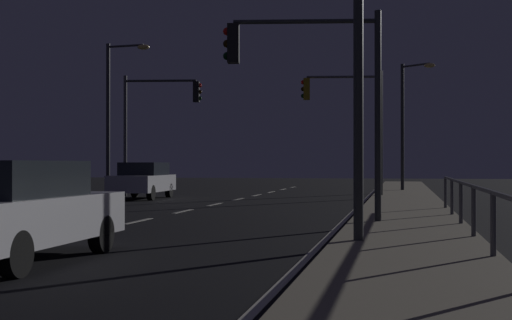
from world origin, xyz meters
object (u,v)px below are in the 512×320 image
object	(u,v)px
car	(13,209)
street_lamp_median	(347,4)
street_lamp_mid_block	(115,104)
car_oncoming	(143,180)
street_lamp_far_end	(408,113)
traffic_light_mid_left	(309,73)
traffic_light_mid_right	(157,112)
traffic_light_far_right	(347,108)

from	to	relation	value
car	street_lamp_median	xyz separation A→B (m)	(4.86, 3.43, 3.68)
car	street_lamp_median	world-z (taller)	street_lamp_median
street_lamp_mid_block	car_oncoming	bearing A→B (deg)	-39.65
street_lamp_far_end	street_lamp_mid_block	xyz separation A→B (m)	(-13.29, -7.10, 0.11)
car_oncoming	traffic_light_mid_left	xyz separation A→B (m)	(8.80, -12.55, 2.90)
car_oncoming	street_lamp_mid_block	world-z (taller)	street_lamp_mid_block
street_lamp_far_end	car	bearing A→B (deg)	-102.18
traffic_light_mid_right	street_lamp_far_end	distance (m)	13.15
car_oncoming	street_lamp_median	world-z (taller)	street_lamp_median
traffic_light_mid_left	traffic_light_far_right	bearing A→B (deg)	90.61
car_oncoming	street_lamp_far_end	xyz separation A→B (m)	(11.33, 8.72, 3.34)
car	car_oncoming	xyz separation A→B (m)	(-5.16, 19.89, 0.00)
traffic_light_mid_right	street_lamp_median	world-z (taller)	street_lamp_median
traffic_light_far_right	street_lamp_far_end	bearing A→B (deg)	67.97
street_lamp_median	traffic_light_mid_left	bearing A→B (deg)	107.24
car	street_lamp_far_end	bearing A→B (deg)	77.82
car_oncoming	street_lamp_mid_block	size ratio (longest dim) A/B	0.63
car	traffic_light_mid_left	xyz separation A→B (m)	(3.64, 7.34, 2.90)
traffic_light_far_right	street_lamp_mid_block	size ratio (longest dim) A/B	0.77
car	street_lamp_far_end	world-z (taller)	street_lamp_far_end
car_oncoming	traffic_light_mid_right	distance (m)	3.85
car_oncoming	traffic_light_mid_right	world-z (taller)	traffic_light_mid_right
car	street_lamp_mid_block	world-z (taller)	street_lamp_mid_block
car_oncoming	traffic_light_mid_right	size ratio (longest dim) A/B	0.80
car_oncoming	street_lamp_far_end	size ratio (longest dim) A/B	0.68
car_oncoming	traffic_light_far_right	distance (m)	9.42
car	car_oncoming	world-z (taller)	same
car	traffic_light_mid_left	size ratio (longest dim) A/B	0.87
traffic_light_mid_left	traffic_light_far_right	world-z (taller)	traffic_light_far_right
car	traffic_light_mid_left	distance (m)	8.69
car	traffic_light_mid_right	size ratio (longest dim) A/B	0.79
traffic_light_mid_left	traffic_light_mid_right	distance (m)	17.29
traffic_light_mid_left	traffic_light_far_right	distance (m)	14.63
traffic_light_mid_left	street_lamp_median	world-z (taller)	street_lamp_median
traffic_light_mid_right	traffic_light_far_right	xyz separation A→B (m)	(8.76, -0.18, 0.02)
traffic_light_mid_left	street_lamp_far_end	world-z (taller)	street_lamp_far_end
traffic_light_mid_left	traffic_light_mid_right	size ratio (longest dim) A/B	0.90
car_oncoming	traffic_light_mid_right	bearing A→B (deg)	92.93
car	car_oncoming	size ratio (longest dim) A/B	0.98
car	traffic_light_far_right	distance (m)	22.46
traffic_light_mid_left	street_lamp_median	xyz separation A→B (m)	(1.21, -3.91, 0.78)
street_lamp_mid_block	street_lamp_median	xyz separation A→B (m)	(11.97, -18.09, 0.22)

